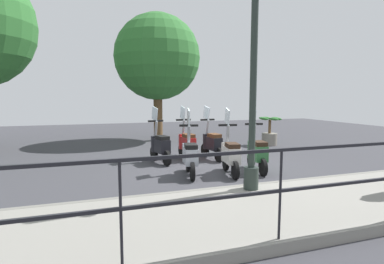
{
  "coord_description": "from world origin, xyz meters",
  "views": [
    {
      "loc": [
        -7.03,
        2.88,
        1.79
      ],
      "look_at": [
        0.2,
        0.5,
        0.9
      ],
      "focal_mm": 28.0,
      "sensor_mm": 36.0,
      "label": 1
    }
  ],
  "objects_px": {
    "scooter_far_0": "(212,143)",
    "scooter_near_1": "(230,154)",
    "scooter_far_1": "(187,143)",
    "lamp_post_near": "(253,83)",
    "tree_distant": "(157,58)",
    "scooter_near_2": "(190,155)",
    "potted_palm": "(269,133)",
    "scooter_near_0": "(257,152)",
    "scooter_far_2": "(160,145)"
  },
  "relations": [
    {
      "from": "potted_palm",
      "to": "scooter_near_2",
      "type": "distance_m",
      "value": 5.27
    },
    {
      "from": "scooter_far_0",
      "to": "scooter_far_2",
      "type": "height_order",
      "value": "same"
    },
    {
      "from": "lamp_post_near",
      "to": "tree_distant",
      "type": "xyz_separation_m",
      "value": [
        7.51,
        0.11,
        1.34
      ]
    },
    {
      "from": "lamp_post_near",
      "to": "scooter_far_2",
      "type": "bearing_deg",
      "value": 16.06
    },
    {
      "from": "lamp_post_near",
      "to": "scooter_near_0",
      "type": "relative_size",
      "value": 2.77
    },
    {
      "from": "tree_distant",
      "to": "scooter_far_1",
      "type": "height_order",
      "value": "tree_distant"
    },
    {
      "from": "scooter_near_1",
      "to": "scooter_far_0",
      "type": "distance_m",
      "value": 1.75
    },
    {
      "from": "lamp_post_near",
      "to": "potted_palm",
      "type": "bearing_deg",
      "value": -35.66
    },
    {
      "from": "scooter_far_1",
      "to": "lamp_post_near",
      "type": "bearing_deg",
      "value": 178.27
    },
    {
      "from": "tree_distant",
      "to": "scooter_near_0",
      "type": "distance_m",
      "value": 6.7
    },
    {
      "from": "scooter_near_0",
      "to": "scooter_far_1",
      "type": "xyz_separation_m",
      "value": [
        1.87,
        1.19,
        0.0
      ]
    },
    {
      "from": "scooter_near_1",
      "to": "scooter_far_2",
      "type": "distance_m",
      "value": 2.16
    },
    {
      "from": "scooter_near_1",
      "to": "scooter_near_2",
      "type": "bearing_deg",
      "value": 88.15
    },
    {
      "from": "scooter_near_1",
      "to": "scooter_far_2",
      "type": "bearing_deg",
      "value": 45.93
    },
    {
      "from": "lamp_post_near",
      "to": "scooter_far_1",
      "type": "xyz_separation_m",
      "value": [
        3.46,
        0.13,
        -1.55
      ]
    },
    {
      "from": "scooter_near_0",
      "to": "potted_palm",
      "type": "bearing_deg",
      "value": -26.04
    },
    {
      "from": "potted_palm",
      "to": "scooter_far_1",
      "type": "height_order",
      "value": "scooter_far_1"
    },
    {
      "from": "scooter_near_2",
      "to": "scooter_far_2",
      "type": "bearing_deg",
      "value": 24.01
    },
    {
      "from": "scooter_near_0",
      "to": "scooter_near_1",
      "type": "bearing_deg",
      "value": 104.96
    },
    {
      "from": "scooter_near_0",
      "to": "scooter_far_0",
      "type": "relative_size",
      "value": 1.0
    },
    {
      "from": "scooter_near_0",
      "to": "scooter_near_1",
      "type": "xyz_separation_m",
      "value": [
        -0.06,
        0.73,
        0.0
      ]
    },
    {
      "from": "potted_palm",
      "to": "scooter_near_2",
      "type": "bearing_deg",
      "value": 127.97
    },
    {
      "from": "tree_distant",
      "to": "scooter_far_1",
      "type": "relative_size",
      "value": 3.32
    },
    {
      "from": "scooter_near_0",
      "to": "scooter_far_2",
      "type": "relative_size",
      "value": 1.0
    },
    {
      "from": "potted_palm",
      "to": "scooter_far_1",
      "type": "xyz_separation_m",
      "value": [
        -1.51,
        3.69,
        0.04
      ]
    },
    {
      "from": "lamp_post_near",
      "to": "scooter_far_1",
      "type": "height_order",
      "value": "lamp_post_near"
    },
    {
      "from": "scooter_near_0",
      "to": "scooter_far_1",
      "type": "height_order",
      "value": "same"
    },
    {
      "from": "potted_palm",
      "to": "scooter_far_2",
      "type": "distance_m",
      "value": 4.81
    },
    {
      "from": "tree_distant",
      "to": "scooter_far_2",
      "type": "distance_m",
      "value": 5.19
    },
    {
      "from": "tree_distant",
      "to": "scooter_far_1",
      "type": "distance_m",
      "value": 4.98
    },
    {
      "from": "potted_palm",
      "to": "scooter_near_0",
      "type": "bearing_deg",
      "value": 143.41
    },
    {
      "from": "scooter_near_0",
      "to": "scooter_near_2",
      "type": "distance_m",
      "value": 1.65
    },
    {
      "from": "scooter_near_0",
      "to": "scooter_far_1",
      "type": "bearing_deg",
      "value": 43.0
    },
    {
      "from": "scooter_near_0",
      "to": "scooter_far_0",
      "type": "bearing_deg",
      "value": 26.8
    },
    {
      "from": "potted_palm",
      "to": "scooter_near_2",
      "type": "height_order",
      "value": "scooter_near_2"
    },
    {
      "from": "lamp_post_near",
      "to": "scooter_near_2",
      "type": "distance_m",
      "value": 2.4
    },
    {
      "from": "lamp_post_near",
      "to": "scooter_far_0",
      "type": "relative_size",
      "value": 2.77
    },
    {
      "from": "scooter_far_2",
      "to": "potted_palm",
      "type": "bearing_deg",
      "value": -81.94
    },
    {
      "from": "lamp_post_near",
      "to": "potted_palm",
      "type": "height_order",
      "value": "lamp_post_near"
    },
    {
      "from": "tree_distant",
      "to": "scooter_far_0",
      "type": "distance_m",
      "value": 5.18
    },
    {
      "from": "tree_distant",
      "to": "potted_palm",
      "type": "xyz_separation_m",
      "value": [
        -2.55,
        -3.67,
        -2.93
      ]
    },
    {
      "from": "scooter_near_0",
      "to": "tree_distant",
      "type": "bearing_deg",
      "value": 21.7
    },
    {
      "from": "scooter_near_1",
      "to": "lamp_post_near",
      "type": "bearing_deg",
      "value": 177.89
    },
    {
      "from": "tree_distant",
      "to": "scooter_far_0",
      "type": "relative_size",
      "value": 3.32
    },
    {
      "from": "potted_palm",
      "to": "scooter_far_2",
      "type": "bearing_deg",
      "value": 110.46
    },
    {
      "from": "potted_palm",
      "to": "scooter_near_0",
      "type": "relative_size",
      "value": 0.69
    },
    {
      "from": "scooter_far_0",
      "to": "scooter_near_1",
      "type": "bearing_deg",
      "value": 165.12
    },
    {
      "from": "lamp_post_near",
      "to": "scooter_near_1",
      "type": "distance_m",
      "value": 2.21
    },
    {
      "from": "potted_palm",
      "to": "scooter_near_1",
      "type": "relative_size",
      "value": 0.69
    },
    {
      "from": "scooter_near_2",
      "to": "lamp_post_near",
      "type": "bearing_deg",
      "value": -150.01
    }
  ]
}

